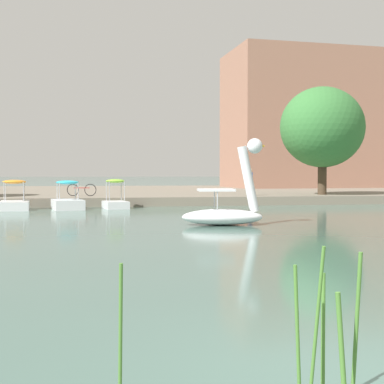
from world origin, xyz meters
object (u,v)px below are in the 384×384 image
Objects in this scene: swan_boat at (227,207)px; pedal_boat_orange at (15,201)px; tree_broadleaf_right at (323,127)px; person_on_path at (250,181)px; pedal_boat_cyan at (68,201)px; pedal_boat_lime at (115,200)px; bicycle_parked at (82,190)px.

swan_boat is 1.29× the size of pedal_boat_orange.
tree_broadleaf_right is 4.76× the size of person_on_path.
swan_boat is at bearing -56.34° from pedal_boat_cyan.
pedal_boat_lime reaches higher than bicycle_parked.
person_on_path is 9.94m from bicycle_parked.
tree_broadleaf_right reaches higher than person_on_path.
swan_boat is 1.57× the size of pedal_boat_lime.
pedal_boat_lime is at bearing 111.40° from swan_boat.
person_on_path is at bearing 19.77° from pedal_boat_lime.
pedal_boat_cyan is 1.49× the size of bicycle_parked.
person_on_path reaches higher than pedal_boat_cyan.
swan_boat reaches higher than bicycle_parked.
pedal_boat_orange is at bearing 133.34° from swan_boat.
swan_boat reaches higher than person_on_path.
bicycle_parked is at bearing 52.81° from pedal_boat_orange.
pedal_boat_lime is 4.99m from pedal_boat_orange.
swan_boat is 13.12m from person_on_path.
pedal_boat_orange is at bearing -176.77° from pedal_boat_lime.
swan_boat is 10.21m from pedal_boat_lime.
person_on_path is (10.41, 3.19, 0.95)m from pedal_boat_cyan.
tree_broadleaf_right reaches higher than pedal_boat_lime.
person_on_path is (4.28, 12.38, 0.73)m from swan_boat.
pedal_boat_cyan is 2.58m from pedal_boat_orange.
person_on_path reaches higher than bicycle_parked.
tree_broadleaf_right is (9.00, 12.93, 4.01)m from swan_boat.
person_on_path reaches higher than pedal_boat_orange.
pedal_boat_cyan is at bearing 123.66° from swan_boat.
bicycle_parked is (0.52, 4.11, 0.45)m from pedal_boat_cyan.
pedal_boat_lime is at bearing -63.71° from bicycle_parked.
pedal_boat_orange is 13.39m from person_on_path.
pedal_boat_cyan is 1.07× the size of pedal_boat_orange.
swan_boat is at bearing -109.07° from person_on_path.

